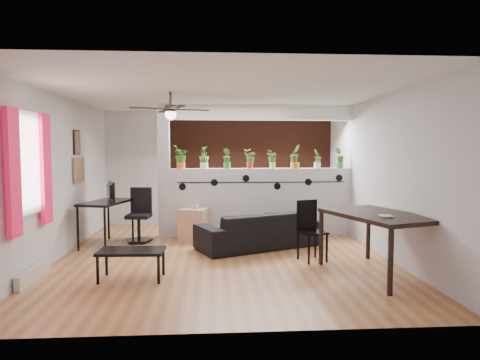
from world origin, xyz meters
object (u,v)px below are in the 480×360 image
Objects in this scene: potted_plant_4 at (273,159)px; office_chair at (140,219)px; cube_shelf at (194,224)px; coffee_table at (131,253)px; potted_plant_0 at (181,156)px; dining_table at (378,220)px; folding_chair at (309,225)px; cup at (197,206)px; potted_plant_3 at (250,158)px; potted_plant_7 at (340,157)px; potted_plant_6 at (317,158)px; ceiling_fan at (171,111)px; computer_desk at (106,205)px; sofa at (259,230)px; potted_plant_1 at (204,157)px; potted_plant_2 at (227,158)px; potted_plant_5 at (295,156)px.

potted_plant_4 is 0.36× the size of office_chair.
cube_shelf is 2.53m from coffee_table.
potted_plant_0 is 3.06m from coffee_table.
cube_shelf is at bearing 73.22° from coffee_table.
dining_table is (1.08, -2.75, -0.78)m from potted_plant_4.
office_chair is at bearing 152.73° from folding_chair.
cup is 0.07× the size of dining_table.
cube_shelf is (-1.09, -0.34, -1.25)m from potted_plant_3.
potted_plant_7 is 2.89m from dining_table.
cup is (-1.50, -0.34, -0.89)m from potted_plant_4.
office_chair is (-3.45, -0.43, -1.11)m from potted_plant_6.
ceiling_fan is 1.20× the size of office_chair.
cube_shelf is 0.50× the size of computer_desk.
cube_shelf is (-1.17, 0.67, 0.00)m from sofa.
ceiling_fan reaches higher than coffee_table.
potted_plant_1 is 2.73m from folding_chair.
potted_plant_4 is at bearing 50.48° from coffee_table.
potted_plant_3 is at bearing -109.52° from sofa.
potted_plant_2 reaches higher than potted_plant_3.
potted_plant_6 reaches higher than coffee_table.
potted_plant_3 is 2.28m from folding_chair.
folding_chair is 2.73m from coffee_table.
potted_plant_3 is (0.45, 0.00, -0.01)m from potted_plant_2.
potted_plant_4 reaches higher than cup.
potted_plant_5 is 0.78× the size of cube_shelf.
potted_plant_1 is 2.26m from potted_plant_6.
potted_plant_3 is 0.89× the size of potted_plant_7.
potted_plant_3 reaches higher than cube_shelf.
potted_plant_3 is at bearing 0.00° from potted_plant_2.
potted_plant_0 reaches higher than folding_chair.
potted_plant_6 is 3.14× the size of cup.
potted_plant_1 is 3.76m from dining_table.
cube_shelf is at bearing -53.57° from sofa.
potted_plant_6 is at bearing 180.00° from potted_plant_7.
potted_plant_6 is (2.71, 0.00, -0.04)m from potted_plant_0.
potted_plant_6 is at bearing 25.43° from cube_shelf.
potted_plant_1 is (0.47, 1.80, -0.73)m from ceiling_fan.
potted_plant_1 reaches higher than potted_plant_7.
dining_table is (0.17, -2.75, -0.79)m from potted_plant_6.
potted_plant_1 is 1.16× the size of potted_plant_6.
office_chair reaches higher than folding_chair.
potted_plant_1 is 1.71m from office_chair.
ceiling_fan reaches higher than cube_shelf.
cup is 1.08m from office_chair.
potted_plant_4 is at bearing -0.00° from potted_plant_3.
potted_plant_5 is at bearing 0.00° from potted_plant_3.
potted_plant_4 reaches higher than office_chair.
potted_plant_1 is 1.35m from potted_plant_4.
office_chair is at bearing -170.48° from potted_plant_4.
potted_plant_4 is 2.81m from office_chair.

